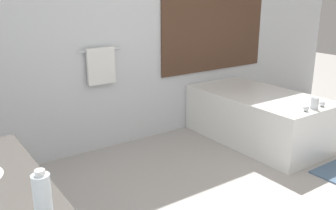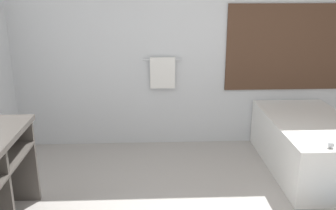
% 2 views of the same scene
% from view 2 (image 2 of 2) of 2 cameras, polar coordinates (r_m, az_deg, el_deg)
% --- Properties ---
extents(wall_back_with_blinds, '(7.40, 0.13, 2.70)m').
position_cam_2_polar(wall_back_with_blinds, '(4.83, 3.31, 9.39)').
color(wall_back_with_blinds, silver).
rests_on(wall_back_with_blinds, ground_plane).
extents(bathtub, '(0.92, 1.67, 0.71)m').
position_cam_2_polar(bathtub, '(4.61, 20.82, -5.37)').
color(bathtub, white).
rests_on(bathtub, ground_plane).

